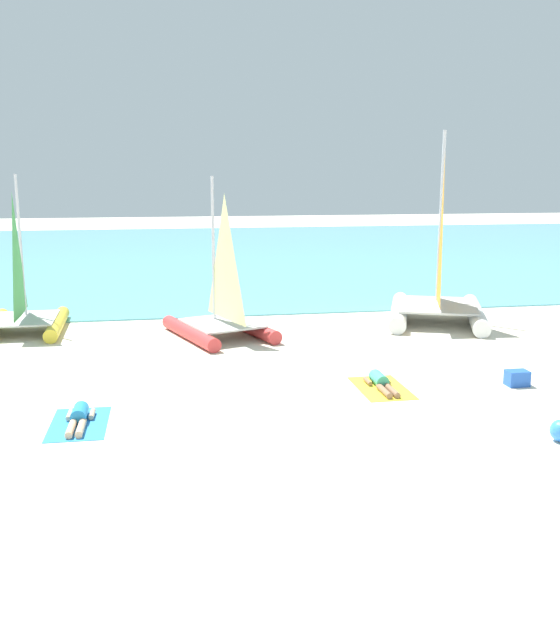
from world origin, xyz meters
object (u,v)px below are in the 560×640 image
at_px(sailboat_yellow, 23,310).
at_px(sailboat_white, 438,294).
at_px(sailboat_red, 221,314).
at_px(towel_left, 79,424).
at_px(sunbather_left, 79,417).
at_px(cooler_box, 517,378).
at_px(sunbather_right, 381,382).
at_px(towel_right, 381,388).

relative_size(sailboat_yellow, sailboat_white, 0.78).
distance_m(sailboat_red, towel_left, 7.80).
bearing_deg(sailboat_yellow, sunbather_left, -75.24).
bearing_deg(sailboat_red, sailboat_white, -11.30).
distance_m(sailboat_yellow, cooler_box, 14.51).
distance_m(sailboat_yellow, sailboat_white, 13.20).
xyz_separation_m(sunbather_left, sunbather_right, (6.58, 1.19, 0.00)).
xyz_separation_m(sailboat_red, sunbather_right, (3.13, -5.70, -0.58)).
bearing_deg(cooler_box, sailboat_white, 82.11).
bearing_deg(sailboat_red, towel_right, -80.23).
xyz_separation_m(sunbather_left, cooler_box, (9.72, 0.77, 0.05)).
height_order(sailboat_red, cooler_box, sailboat_red).
height_order(sailboat_yellow, sailboat_white, sailboat_white).
distance_m(sailboat_yellow, towel_right, 11.76).
bearing_deg(sailboat_yellow, sunbather_right, -40.57).
bearing_deg(sailboat_red, sailboat_yellow, 145.34).
relative_size(sailboat_yellow, sunbather_left, 3.08).
distance_m(sailboat_white, towel_left, 13.34).
xyz_separation_m(sailboat_yellow, cooler_box, (12.20, -7.83, -0.54)).
xyz_separation_m(sailboat_red, sunbather_left, (-3.45, -6.90, -0.58)).
relative_size(sailboat_white, sunbather_right, 3.97).
height_order(sailboat_red, sailboat_white, sailboat_white).
xyz_separation_m(sunbather_left, towel_right, (6.58, 1.13, -0.13)).
height_order(sailboat_white, sunbather_right, sailboat_white).
bearing_deg(towel_right, sailboat_white, 58.40).
distance_m(towel_left, sunbather_left, 0.14).
bearing_deg(sailboat_white, sunbather_right, -100.91).
height_order(sailboat_yellow, sailboat_red, sailboat_yellow).
bearing_deg(sunbather_right, towel_left, -169.01).
bearing_deg(sunbather_left, cooler_box, 5.43).
bearing_deg(sailboat_white, sailboat_yellow, -162.36).
distance_m(sunbather_left, sunbather_right, 6.69).
height_order(sunbather_left, cooler_box, cooler_box).
bearing_deg(sunbather_right, sailboat_yellow, 140.88).
height_order(towel_left, cooler_box, cooler_box).
bearing_deg(sailboat_red, sunbather_left, -135.27).
relative_size(sailboat_white, sunbather_left, 3.97).
relative_size(towel_right, cooler_box, 3.80).
distance_m(sailboat_yellow, sunbather_left, 8.96).
xyz_separation_m(sailboat_white, towel_left, (-10.71, -7.90, -0.92)).
xyz_separation_m(sailboat_yellow, sailboat_white, (13.18, -0.76, 0.21)).
relative_size(sailboat_white, towel_right, 3.26).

